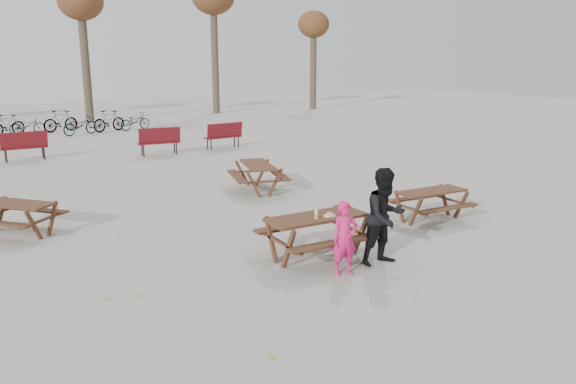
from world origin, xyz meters
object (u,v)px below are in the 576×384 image
picnic_table_north (17,219)px  soda_bottle (316,215)px  adult (385,217)px  main_picnic_table (316,226)px  picnic_table_far (258,177)px  picnic_table_east (431,205)px  food_tray (330,216)px  child (345,238)px

picnic_table_north → soda_bottle: bearing=3.4°
adult → main_picnic_table: bearing=133.2°
picnic_table_far → picnic_table_north: bearing=113.1°
main_picnic_table → picnic_table_far: 5.33m
soda_bottle → picnic_table_far: (1.58, 5.27, -0.48)m
adult → picnic_table_east: adult is taller
main_picnic_table → picnic_table_east: 3.56m
food_tray → adult: adult is taller
child → food_tray: bearing=83.2°
food_tray → picnic_table_north: size_ratio=0.12×
soda_bottle → picnic_table_east: (3.57, 0.88, -0.51)m
soda_bottle → child: child is taller
picnic_table_east → child: bearing=-153.1°
soda_bottle → picnic_table_east: soda_bottle is taller
main_picnic_table → picnic_table_east: bearing=11.9°
food_tray → picnic_table_far: size_ratio=0.11×
picnic_table_east → soda_bottle: bearing=-164.1°
soda_bottle → picnic_table_north: size_ratio=0.11×
picnic_table_north → main_picnic_table: bearing=5.1°
child → main_picnic_table: bearing=96.7°
food_tray → picnic_table_far: food_tray is taller
food_tray → picnic_table_north: 6.37m
picnic_table_east → main_picnic_table: bearing=-166.1°
main_picnic_table → soda_bottle: (-0.11, -0.15, 0.26)m
main_picnic_table → child: size_ratio=1.46×
picnic_table_north → picnic_table_far: (5.95, 0.94, 0.03)m
main_picnic_table → picnic_table_far: bearing=73.9°
picnic_table_north → picnic_table_far: bearing=57.0°
adult → picnic_table_far: size_ratio=1.00×
food_tray → soda_bottle: size_ratio=1.06×
picnic_table_north → food_tray: bearing=5.1°
adult → soda_bottle: bearing=142.1°
main_picnic_table → adult: bearing=-45.0°
picnic_table_north → child: bearing=-0.7°
adult → picnic_table_north: size_ratio=1.10×
picnic_table_east → picnic_table_far: 4.81m
adult → picnic_table_far: bearing=82.1°
soda_bottle → picnic_table_north: 6.17m
picnic_table_east → picnic_table_far: picnic_table_far is taller
food_tray → child: bearing=-105.4°
food_tray → picnic_table_far: bearing=76.1°
main_picnic_table → child: child is taller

